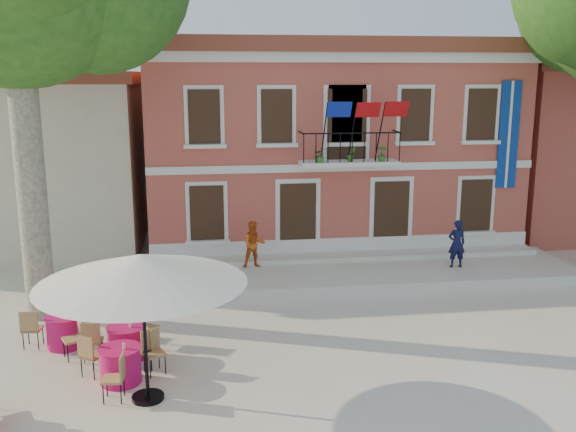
{
  "coord_description": "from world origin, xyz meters",
  "views": [
    {
      "loc": [
        -2.75,
        -14.59,
        6.29
      ],
      "look_at": [
        -0.27,
        3.5,
        2.26
      ],
      "focal_mm": 40.0,
      "sensor_mm": 36.0,
      "label": 1
    }
  ],
  "objects_px": {
    "patio_umbrella": "(142,269)",
    "pedestrian_navy": "(457,244)",
    "cafe_table_1": "(127,340)",
    "cafe_table_3": "(120,363)",
    "pedestrian_orange": "(254,244)",
    "cafe_table_0": "(65,329)"
  },
  "relations": [
    {
      "from": "patio_umbrella",
      "to": "pedestrian_navy",
      "type": "xyz_separation_m",
      "value": [
        9.13,
        6.79,
        -1.62
      ]
    },
    {
      "from": "cafe_table_0",
      "to": "pedestrian_orange",
      "type": "bearing_deg",
      "value": 44.57
    },
    {
      "from": "cafe_table_1",
      "to": "cafe_table_3",
      "type": "bearing_deg",
      "value": -90.47
    },
    {
      "from": "patio_umbrella",
      "to": "cafe_table_3",
      "type": "relative_size",
      "value": 2.15
    },
    {
      "from": "patio_umbrella",
      "to": "pedestrian_orange",
      "type": "height_order",
      "value": "patio_umbrella"
    },
    {
      "from": "pedestrian_orange",
      "to": "cafe_table_3",
      "type": "height_order",
      "value": "pedestrian_orange"
    },
    {
      "from": "cafe_table_1",
      "to": "cafe_table_3",
      "type": "xyz_separation_m",
      "value": [
        -0.01,
        -1.18,
        0.0
      ]
    },
    {
      "from": "patio_umbrella",
      "to": "cafe_table_1",
      "type": "distance_m",
      "value": 3.06
    },
    {
      "from": "patio_umbrella",
      "to": "cafe_table_0",
      "type": "bearing_deg",
      "value": 126.72
    },
    {
      "from": "pedestrian_navy",
      "to": "cafe_table_3",
      "type": "height_order",
      "value": "pedestrian_navy"
    },
    {
      "from": "pedestrian_orange",
      "to": "cafe_table_1",
      "type": "relative_size",
      "value": 0.8
    },
    {
      "from": "patio_umbrella",
      "to": "cafe_table_1",
      "type": "bearing_deg",
      "value": 106.81
    },
    {
      "from": "patio_umbrella",
      "to": "cafe_table_3",
      "type": "distance_m",
      "value": 2.47
    },
    {
      "from": "pedestrian_navy",
      "to": "cafe_table_0",
      "type": "xyz_separation_m",
      "value": [
        -11.25,
        -3.95,
        -0.64
      ]
    },
    {
      "from": "pedestrian_orange",
      "to": "cafe_table_3",
      "type": "distance_m",
      "value": 7.67
    },
    {
      "from": "cafe_table_0",
      "to": "pedestrian_navy",
      "type": "bearing_deg",
      "value": 19.35
    },
    {
      "from": "patio_umbrella",
      "to": "pedestrian_orange",
      "type": "bearing_deg",
      "value": 70.13
    },
    {
      "from": "pedestrian_navy",
      "to": "cafe_table_3",
      "type": "distance_m",
      "value": 11.45
    },
    {
      "from": "pedestrian_navy",
      "to": "cafe_table_1",
      "type": "bearing_deg",
      "value": 26.86
    },
    {
      "from": "pedestrian_orange",
      "to": "cafe_table_1",
      "type": "xyz_separation_m",
      "value": [
        -3.37,
        -5.67,
        -0.62
      ]
    },
    {
      "from": "patio_umbrella",
      "to": "cafe_table_0",
      "type": "xyz_separation_m",
      "value": [
        -2.12,
        2.84,
        -2.26
      ]
    },
    {
      "from": "pedestrian_navy",
      "to": "cafe_table_1",
      "type": "xyz_separation_m",
      "value": [
        -9.72,
        -4.81,
        -0.64
      ]
    }
  ]
}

